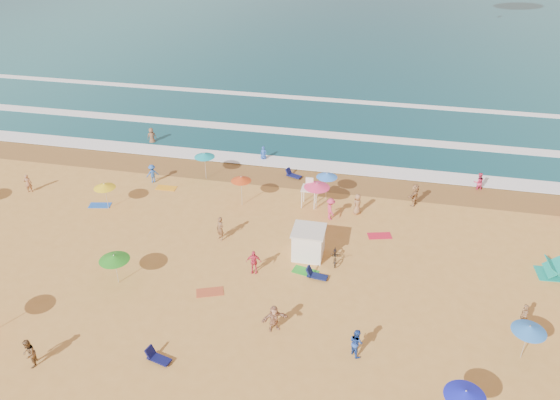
# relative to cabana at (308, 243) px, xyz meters

# --- Properties ---
(ground) EXTENTS (220.00, 220.00, 0.00)m
(ground) POSITION_rel_cabana_xyz_m (-3.04, -1.54, -1.00)
(ground) COLOR gold
(ground) RESTS_ON ground
(ocean) EXTENTS (220.00, 140.00, 0.18)m
(ocean) POSITION_rel_cabana_xyz_m (-3.04, 82.46, -1.00)
(ocean) COLOR #0C4756
(ocean) RESTS_ON ground
(wet_sand) EXTENTS (220.00, 220.00, 0.00)m
(wet_sand) POSITION_rel_cabana_xyz_m (-3.04, 10.96, -0.99)
(wet_sand) COLOR olive
(wet_sand) RESTS_ON ground
(surf_foam) EXTENTS (200.00, 18.70, 0.05)m
(surf_foam) POSITION_rel_cabana_xyz_m (-3.04, 19.78, -0.90)
(surf_foam) COLOR white
(surf_foam) RESTS_ON ground
(cabana) EXTENTS (2.00, 2.00, 2.00)m
(cabana) POSITION_rel_cabana_xyz_m (0.00, 0.00, 0.00)
(cabana) COLOR white
(cabana) RESTS_ON ground
(cabana_roof) EXTENTS (2.20, 2.20, 0.12)m
(cabana_roof) POSITION_rel_cabana_xyz_m (-0.00, 0.00, 1.06)
(cabana_roof) COLOR silver
(cabana_roof) RESTS_ON cabana
(bicycle) EXTENTS (0.88, 1.97, 1.00)m
(bicycle) POSITION_rel_cabana_xyz_m (1.90, -0.30, -0.50)
(bicycle) COLOR black
(bicycle) RESTS_ON ground
(lifeguard_stand) EXTENTS (1.20, 1.20, 2.10)m
(lifeguard_stand) POSITION_rel_cabana_xyz_m (-1.03, 6.61, 0.05)
(lifeguard_stand) COLOR white
(lifeguard_stand) RESTS_ON ground
(beach_umbrellas) EXTENTS (54.28, 25.64, 0.81)m
(beach_umbrellas) POSITION_rel_cabana_xyz_m (-3.41, -1.00, 1.12)
(beach_umbrellas) COLOR #D8E918
(beach_umbrellas) RESTS_ON ground
(loungers) EXTENTS (50.84, 26.32, 0.34)m
(loungers) POSITION_rel_cabana_xyz_m (4.43, -4.38, -0.83)
(loungers) COLOR #101653
(loungers) RESTS_ON ground
(towels) EXTENTS (41.18, 23.33, 0.03)m
(towels) POSITION_rel_cabana_xyz_m (-3.78, -4.60, -0.98)
(towels) COLOR #DA5D1B
(towels) RESTS_ON ground
(beachgoers) EXTENTS (51.03, 28.98, 2.10)m
(beachgoers) POSITION_rel_cabana_xyz_m (-0.22, 3.20, -0.19)
(beachgoers) COLOR #DE3755
(beachgoers) RESTS_ON ground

